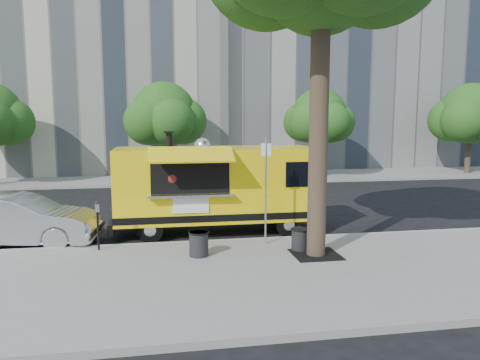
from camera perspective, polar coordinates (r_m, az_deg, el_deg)
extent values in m
plane|color=black|center=(14.57, -4.28, -7.01)|extent=(120.00, 120.00, 0.00)
cube|color=gray|center=(10.74, -2.11, -11.99)|extent=(60.00, 6.00, 0.15)
cube|color=#999993|center=(13.65, -3.89, -7.68)|extent=(60.00, 0.14, 0.16)
cube|color=gray|center=(27.79, -7.06, 0.17)|extent=(60.00, 5.00, 0.15)
cube|color=gray|center=(39.86, 10.20, 16.70)|extent=(20.00, 14.00, 20.00)
cylinder|color=#33261C|center=(11.91, 9.56, 6.18)|extent=(0.48, 0.48, 6.50)
cube|color=black|center=(12.42, 9.22, -8.96)|extent=(1.20, 1.20, 0.02)
cylinder|color=#33261C|center=(26.82, -9.15, 2.82)|extent=(0.36, 0.36, 2.60)
sphere|color=#124614|center=(26.73, -9.27, 7.95)|extent=(3.60, 3.60, 3.60)
cylinder|color=#33261C|center=(28.12, 9.54, 3.03)|extent=(0.36, 0.36, 2.60)
sphere|color=#124614|center=(28.03, 9.65, 7.70)|extent=(3.24, 3.24, 3.24)
cylinder|color=#33261C|center=(33.00, 26.05, 3.03)|extent=(0.36, 0.36, 2.60)
sphere|color=#124614|center=(32.92, 26.30, 7.29)|extent=(3.78, 3.78, 3.78)
cylinder|color=silver|center=(12.97, 3.16, -1.37)|extent=(0.06, 0.06, 3.00)
cube|color=white|center=(12.84, 3.20, 3.70)|extent=(0.28, 0.02, 0.35)
cylinder|color=black|center=(13.13, -16.92, -5.93)|extent=(0.06, 0.06, 1.05)
cube|color=silver|center=(13.00, -17.03, -3.25)|extent=(0.10, 0.08, 0.22)
sphere|color=black|center=(12.98, -17.05, -2.69)|extent=(0.11, 0.11, 0.11)
cube|color=yellow|center=(14.88, -3.00, -0.38)|extent=(6.23, 2.13, 2.25)
cube|color=black|center=(15.03, -2.98, -3.83)|extent=(6.25, 2.15, 0.21)
cube|color=black|center=(15.77, 8.65, -4.32)|extent=(0.19, 2.00, 0.29)
cube|color=black|center=(15.06, -15.17, -5.08)|extent=(0.19, 2.00, 0.29)
cube|color=black|center=(15.51, 8.56, 1.21)|extent=(0.06, 1.69, 0.91)
cylinder|color=black|center=(14.66, 5.87, -5.38)|extent=(0.77, 0.27, 0.77)
cylinder|color=black|center=(16.33, 4.21, -4.01)|extent=(0.77, 0.27, 0.77)
cylinder|color=black|center=(14.15, -10.89, -5.97)|extent=(0.77, 0.27, 0.77)
cylinder|color=black|center=(15.86, -10.78, -4.48)|extent=(0.77, 0.27, 0.77)
cube|color=black|center=(13.77, -6.09, 0.44)|extent=(2.30, 0.19, 1.01)
cube|color=silver|center=(13.69, -6.01, -1.90)|extent=(2.50, 0.36, 0.06)
cube|color=yellow|center=(13.20, -5.99, 3.10)|extent=(2.40, 0.92, 0.41)
cube|color=white|center=(13.82, -6.02, -3.05)|extent=(1.05, 0.04, 0.48)
cylinder|color=black|center=(14.65, -8.65, 4.78)|extent=(0.19, 0.19, 0.53)
sphere|color=silver|center=(14.91, -4.59, 4.15)|extent=(0.54, 0.54, 0.54)
sphere|color=maroon|center=(14.04, -8.31, 0.34)|extent=(0.80, 0.80, 0.80)
cylinder|color=#FF590C|center=(13.83, -8.27, -0.32)|extent=(0.33, 0.12, 0.33)
imported|color=#A9ACB1|center=(14.90, -25.49, -4.45)|extent=(4.73, 2.20, 1.50)
cylinder|color=black|center=(12.69, 7.33, -7.18)|extent=(0.46, 0.46, 0.59)
cylinder|color=black|center=(12.62, 7.36, -5.97)|extent=(0.50, 0.50, 0.04)
cylinder|color=black|center=(12.12, -5.05, -7.76)|extent=(0.49, 0.49, 0.64)
cylinder|color=black|center=(12.04, -5.07, -6.39)|extent=(0.53, 0.53, 0.04)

